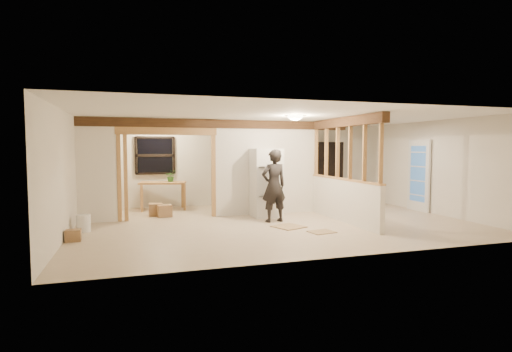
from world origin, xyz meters
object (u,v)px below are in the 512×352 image
object	(u,v)px
work_table	(163,196)
refrigerator	(266,183)
woman	(274,186)
bookshelf	(327,172)
shop_vac	(96,203)

from	to	relation	value
work_table	refrigerator	bearing A→B (deg)	-25.75
woman	bookshelf	size ratio (longest dim) A/B	0.89
work_table	shop_vac	world-z (taller)	work_table
woman	shop_vac	world-z (taller)	woman
woman	bookshelf	distance (m)	4.21
refrigerator	bookshelf	size ratio (longest dim) A/B	0.89
shop_vac	bookshelf	distance (m)	7.19
woman	shop_vac	bearing A→B (deg)	-38.89
work_table	bookshelf	xyz separation A→B (m)	(5.36, 0.32, 0.58)
shop_vac	work_table	bearing A→B (deg)	7.92
work_table	bookshelf	distance (m)	5.41
refrigerator	shop_vac	size ratio (longest dim) A/B	2.92
bookshelf	refrigerator	bearing A→B (deg)	-142.44
refrigerator	shop_vac	xyz separation A→B (m)	(-4.24, 1.66, -0.58)
woman	refrigerator	bearing A→B (deg)	-103.34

